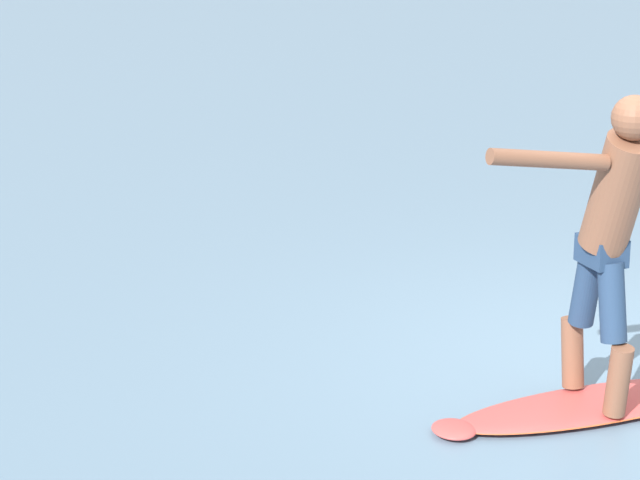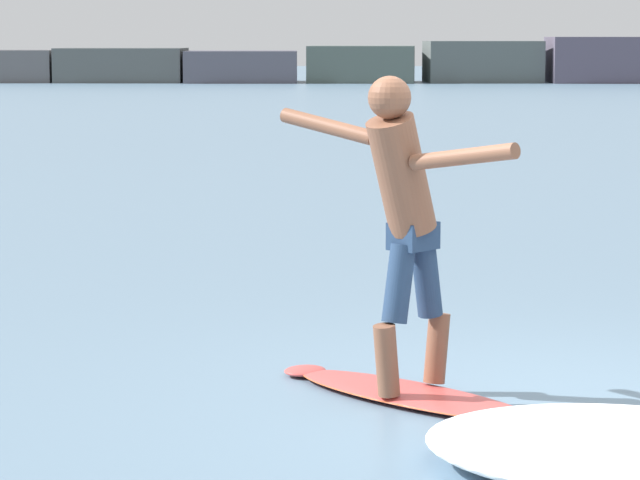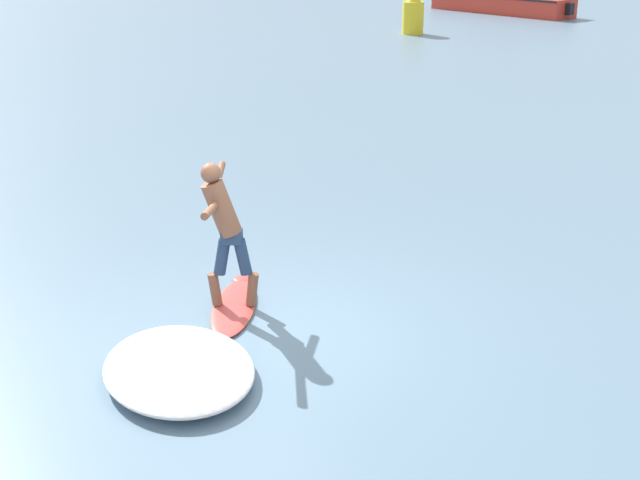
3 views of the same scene
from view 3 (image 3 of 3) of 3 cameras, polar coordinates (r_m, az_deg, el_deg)
ground_plane at (r=10.75m, az=-3.91°, el=-5.85°), size 200.00×200.00×0.00m
surfboard at (r=11.37m, az=-5.49°, el=-4.21°), size 1.66×1.61×0.20m
surfer at (r=10.92m, az=-6.20°, el=1.14°), size 1.35×1.22×1.85m
channel_marker_buoy at (r=37.02m, az=5.98°, el=14.14°), size 0.86×0.86×1.70m
wave_foam_at_tail at (r=9.79m, az=-9.04°, el=-8.13°), size 2.54×2.24×0.23m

